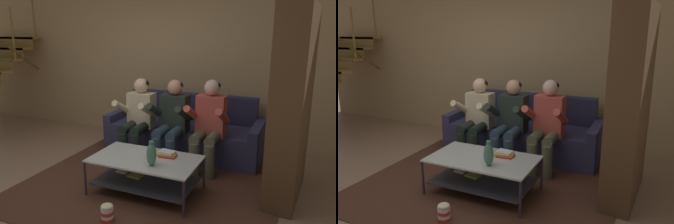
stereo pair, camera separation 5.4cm
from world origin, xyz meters
TOP-DOWN VIEW (x-y plane):
  - ground at (0.00, 0.00)m, footprint 16.80×16.80m
  - back_partition at (0.00, 2.46)m, footprint 8.40×0.12m
  - couch at (0.52, 1.83)m, footprint 2.32×0.87m
  - person_seated_left at (-0.01, 1.32)m, footprint 0.50×0.58m
  - person_seated_middle at (0.52, 1.32)m, footprint 0.50×0.58m
  - person_seated_right at (1.04, 1.32)m, footprint 0.50×0.58m
  - coffee_table at (0.58, 0.40)m, footprint 1.22×0.70m
  - area_rug at (0.55, 0.99)m, footprint 3.00×3.39m
  - vase at (0.74, 0.25)m, footprint 0.11×0.11m
  - book_stack at (0.79, 0.55)m, footprint 0.23×0.17m
  - bookshelf at (2.10, 1.06)m, footprint 0.40×1.09m
  - popcorn_tub at (0.50, -0.27)m, footprint 0.13×0.13m

SIDE VIEW (x-z plane):
  - ground at x=0.00m, z-range 0.00..0.00m
  - area_rug at x=0.55m, z-range 0.00..0.01m
  - popcorn_tub at x=0.50m, z-range 0.00..0.18m
  - coffee_table at x=0.58m, z-range 0.07..0.50m
  - couch at x=0.52m, z-range -0.14..0.72m
  - book_stack at x=0.79m, z-range 0.43..0.49m
  - vase at x=0.74m, z-range 0.42..0.69m
  - person_seated_left at x=-0.01m, z-range 0.06..1.22m
  - person_seated_middle at x=0.52m, z-range 0.06..1.24m
  - person_seated_right at x=1.04m, z-range 0.06..1.27m
  - bookshelf at x=2.10m, z-range -0.27..1.83m
  - back_partition at x=0.00m, z-range 0.00..2.90m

